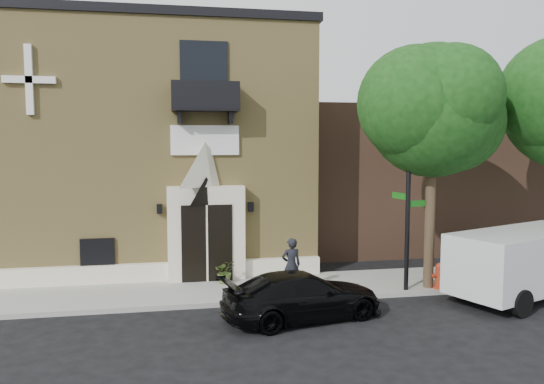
# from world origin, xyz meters

# --- Properties ---
(ground) EXTENTS (120.00, 120.00, 0.00)m
(ground) POSITION_xyz_m (0.00, 0.00, 0.00)
(ground) COLOR black
(ground) RESTS_ON ground
(sidewalk) EXTENTS (42.00, 3.00, 0.15)m
(sidewalk) POSITION_xyz_m (1.00, 1.50, 0.07)
(sidewalk) COLOR gray
(sidewalk) RESTS_ON ground
(church) EXTENTS (12.20, 11.01, 9.30)m
(church) POSITION_xyz_m (-2.99, 7.95, 4.63)
(church) COLOR tan
(church) RESTS_ON ground
(neighbour_building) EXTENTS (18.00, 8.00, 6.40)m
(neighbour_building) POSITION_xyz_m (12.00, 9.00, 3.20)
(neighbour_building) COLOR brown
(neighbour_building) RESTS_ON ground
(street_tree_left) EXTENTS (4.97, 4.38, 7.77)m
(street_tree_left) POSITION_xyz_m (6.03, 0.35, 5.87)
(street_tree_left) COLOR #38281C
(street_tree_left) RESTS_ON sidewalk
(black_sedan) EXTENTS (4.79, 2.77, 1.31)m
(black_sedan) POSITION_xyz_m (1.34, -1.43, 0.65)
(black_sedan) COLOR black
(black_sedan) RESTS_ON ground
(cargo_van) EXTENTS (5.60, 3.85, 2.13)m
(cargo_van) POSITION_xyz_m (8.69, -0.80, 1.19)
(cargo_van) COLOR silver
(cargo_van) RESTS_ON ground
(street_sign) EXTENTS (0.97, 0.83, 5.31)m
(street_sign) POSITION_xyz_m (5.17, 0.31, 2.83)
(street_sign) COLOR black
(street_sign) RESTS_ON sidewalk
(fire_hydrant) EXTENTS (0.48, 0.39, 0.85)m
(fire_hydrant) POSITION_xyz_m (6.26, 0.20, 0.57)
(fire_hydrant) COLOR maroon
(fire_hydrant) RESTS_ON sidewalk
(dumpster) EXTENTS (2.00, 1.17, 1.29)m
(dumpster) POSITION_xyz_m (7.91, 0.63, 0.80)
(dumpster) COLOR #103C19
(dumpster) RESTS_ON sidewalk
(planter) EXTENTS (0.73, 0.64, 0.79)m
(planter) POSITION_xyz_m (-0.43, 2.13, 0.54)
(planter) COLOR #455B24
(planter) RESTS_ON sidewalk
(pedestrian_near) EXTENTS (0.67, 0.48, 1.72)m
(pedestrian_near) POSITION_xyz_m (1.49, 0.67, 1.01)
(pedestrian_near) COLOR black
(pedestrian_near) RESTS_ON sidewalk
(pedestrian_far) EXTENTS (0.94, 1.08, 1.88)m
(pedestrian_far) POSITION_xyz_m (9.64, 1.31, 1.09)
(pedestrian_far) COLOR black
(pedestrian_far) RESTS_ON sidewalk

